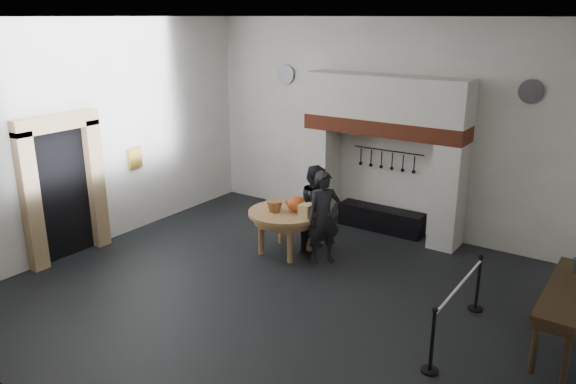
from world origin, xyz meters
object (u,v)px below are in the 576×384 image
Objects in this scene: side_table at (568,290)px; barrier_post_near at (432,342)px; barrier_post_far at (478,284)px; iron_range at (381,219)px; work_table at (285,213)px; visitor_far at (317,209)px; visitor_near at (324,217)px.

side_table and barrier_post_near have the same top height.
side_table is 2.44× the size of barrier_post_far.
barrier_post_near is (2.80, -4.36, 0.20)m from iron_range.
work_table is at bearing -114.91° from iron_range.
iron_range is 3.66m from barrier_post_far.
side_table is 2.44× the size of barrier_post_near.
barrier_post_near reaches higher than iron_range.
side_table is at bearing -109.87° from visitor_far.
barrier_post_near is at bearing -90.00° from barrier_post_far.
barrier_post_near is at bearing -89.75° from visitor_near.
iron_range is at bearing 31.75° from visitor_near.
visitor_far is 4.78m from side_table.
visitor_near is (-0.19, -2.14, 0.64)m from iron_range.
barrier_post_far is (3.39, -0.61, -0.43)m from visitor_far.
barrier_post_near and barrier_post_far have the same top height.
visitor_far is at bearing 142.36° from barrier_post_near.
iron_range is 2.11× the size of barrier_post_near.
visitor_far is 1.95× the size of barrier_post_far.
iron_range is 4.94m from side_table.
barrier_post_far is at bearing 166.01° from side_table.
iron_range is at bearing -27.22° from visitor_far.
iron_range is 2.11× the size of barrier_post_far.
work_table is 1.61× the size of barrier_post_far.
visitor_near is at bearing -143.58° from visitor_far.
iron_range is at bearing 65.09° from work_table.
visitor_near is 1.99× the size of barrier_post_far.
barrier_post_near is at bearing -29.34° from work_table.
side_table is 2.16m from barrier_post_near.
work_table is at bearing 177.77° from barrier_post_far.
visitor_near is (0.84, 0.06, 0.05)m from work_table.
side_table is (5.13, -0.47, 0.03)m from work_table.
barrier_post_far is (0.00, 2.00, 0.00)m from barrier_post_near.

